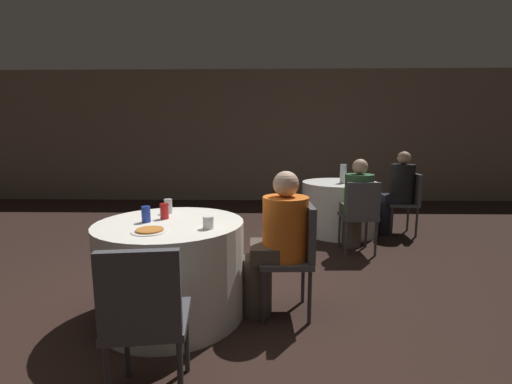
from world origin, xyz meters
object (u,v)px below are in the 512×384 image
Objects in this scene: chair_far_east at (408,198)px; pizza_plate_near at (150,230)px; chair_near_south at (145,312)px; person_orange_shirt at (276,242)px; bottle_far at (343,174)px; person_green_jacket at (356,204)px; chair_near_east at (297,248)px; soda_can_blue at (146,214)px; soda_can_red at (164,211)px; chair_far_south at (360,211)px; person_black_shirt at (397,193)px; table_far at (339,207)px; soda_can_silver at (168,206)px; table_near at (172,268)px.

chair_far_east reaches higher than pizza_plate_near.
chair_near_south is 0.77× the size of person_orange_shirt.
bottle_far is (1.02, 2.26, 0.29)m from person_orange_shirt.
person_green_jacket is 4.26× the size of bottle_far.
chair_near_east is 1.00× the size of chair_far_east.
pizza_plate_near is 2.03× the size of soda_can_blue.
chair_near_east is 1.08m from soda_can_red.
person_black_shirt reaches higher than chair_far_south.
person_orange_shirt is at bearing 143.04° from chair_far_east.
person_green_jacket is at bearing 37.92° from soda_can_red.
chair_near_east is 0.17m from person_orange_shirt.
soda_can_silver is at bearing -132.54° from table_far.
chair_near_south is at bearing -82.38° from table_near.
person_orange_shirt is at bearing -113.13° from table_far.
soda_can_red is (-1.91, -1.49, 0.23)m from person_green_jacket.
chair_far_south is at bearing 143.30° from person_black_shirt.
soda_can_blue is (-2.03, -1.44, 0.27)m from chair_far_south.
chair_far_east is at bearing 35.28° from soda_can_silver.
soda_can_silver is (-2.71, -2.04, 0.21)m from person_black_shirt.
pizza_plate_near is (-0.88, -0.29, 0.17)m from person_orange_shirt.
bottle_far is (1.83, 2.29, 0.50)m from table_near.
soda_can_silver is at bearing 92.38° from chair_near_south.
soda_can_blue is at bearing 133.48° from person_black_shirt.
person_green_jacket is (-0.77, -0.74, -0.02)m from person_black_shirt.
bottle_far is (-0.78, -0.05, 0.28)m from person_black_shirt.
person_black_shirt reaches higher than soda_can_silver.
person_black_shirt is at bearing -37.22° from chair_near_east.
table_near is 2.97m from bottle_far.
bottle_far is (-0.01, 0.69, 0.30)m from person_green_jacket.
person_black_shirt is 9.71× the size of soda_can_silver.
pizza_plate_near is at bearing -66.74° from soda_can_blue.
bottle_far is at bearing 54.74° from chair_near_south.
table_far is 0.51m from bottle_far.
chair_near_south is 1.12m from soda_can_red.
person_black_shirt reaches higher than bottle_far.
soda_can_red is at bearing 92.95° from chair_near_south.
person_black_shirt is 3.65m from soda_can_blue.
soda_can_silver reaches higher than pizza_plate_near.
person_orange_shirt reaches higher than bottle_far.
soda_can_silver is at bearing -148.03° from person_green_jacket.
person_green_jacket is 2.68m from pizza_plate_near.
bottle_far is (1.92, 1.99, 0.07)m from soda_can_silver.
chair_near_south reaches higher than table_far.
chair_near_east reaches higher than table_far.
chair_near_south reaches higher than table_near.
pizza_plate_near is at bearing 104.39° from chair_near_east.
chair_near_south and chair_near_east have the same top height.
person_green_jacket reaches higher than chair_near_east.
chair_far_south is at bearing -33.86° from chair_near_east.
soda_can_red and soda_can_silver have the same top height.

